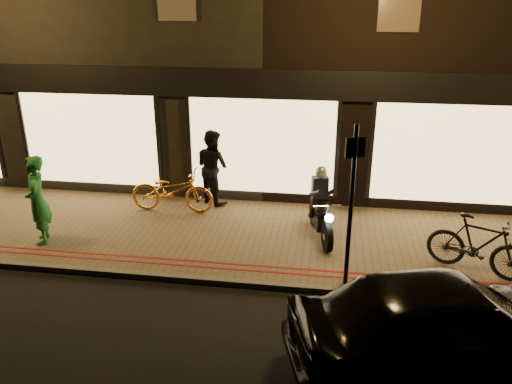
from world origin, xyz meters
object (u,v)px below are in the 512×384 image
bicycle_gold (172,191)px  parked_car (446,324)px  sign_post (351,199)px  motorcycle (321,210)px  person_green (37,200)px

bicycle_gold → parked_car: 7.26m
sign_post → parked_car: bearing=-55.9°
motorcycle → bicycle_gold: size_ratio=0.93×
person_green → parked_car: (7.76, -2.73, -0.32)m
motorcycle → bicycle_gold: motorcycle is taller
bicycle_gold → sign_post: bearing=-124.3°
sign_post → person_green: sign_post is taller
bicycle_gold → person_green: bearing=131.2°
person_green → bicycle_gold: bearing=105.6°
motorcycle → parked_car: 4.30m
motorcycle → person_green: size_ratio=1.00×
sign_post → person_green: 6.52m
person_green → parked_car: person_green is taller
parked_car → bicycle_gold: bearing=32.0°
sign_post → parked_car: sign_post is taller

